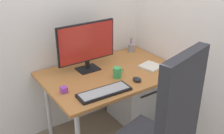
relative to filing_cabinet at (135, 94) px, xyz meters
The scene contains 10 objects.
ground_plane 0.50m from the filing_cabinet, 163.64° to the right, with size 8.00×8.00×0.00m, color gray.
desk 0.55m from the filing_cabinet, 163.64° to the right, with size 1.26×0.84×0.71m.
filing_cabinet is the anchor object (origin of this frame).
monitor 0.87m from the filing_cabinet, behind, with size 0.58×0.16×0.46m.
keyboard 0.88m from the filing_cabinet, 148.28° to the right, with size 0.46×0.17×0.02m.
mouse 0.66m from the filing_cabinet, 127.71° to the right, with size 0.06×0.09×0.04m, color black.
pen_holder 0.52m from the filing_cabinet, 66.50° to the left, with size 0.07×0.07×0.17m.
notebook 0.50m from the filing_cabinet, 92.88° to the right, with size 0.18×0.18×0.02m, color silver.
coffee_mug 0.66m from the filing_cabinet, 150.20° to the right, with size 0.11×0.08×0.10m.
desk_clamp_accessory 1.04m from the filing_cabinet, 167.14° to the right, with size 0.05×0.05×0.05m, color purple.
Camera 1 is at (-1.27, -1.90, 1.84)m, focal length 43.61 mm.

